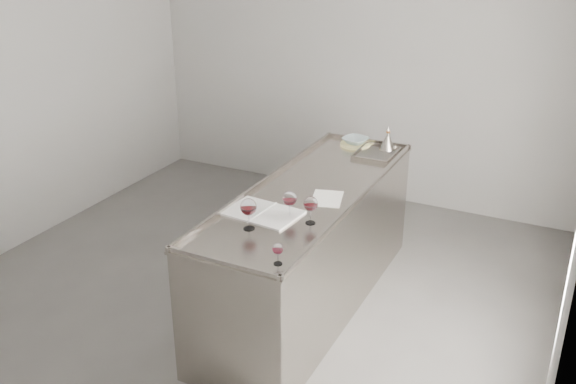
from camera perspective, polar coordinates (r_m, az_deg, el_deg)
The scene contains 11 objects.
room_shell at distance 4.39m, azimuth -5.52°, elevation 5.44°, with size 4.54×5.04×2.84m.
counter at distance 4.78m, azimuth 1.94°, elevation -5.01°, with size 0.77×2.42×0.97m.
wine_glass_left at distance 3.97m, azimuth -3.53°, elevation -1.40°, with size 0.10×0.10×0.20m.
wine_glass_middle at distance 4.11m, azimuth 0.15°, elevation -0.65°, with size 0.09×0.09×0.19m.
wine_glass_right at distance 4.04m, azimuth 2.02°, elevation -1.12°, with size 0.09×0.09×0.18m.
wine_glass_small at distance 3.59m, azimuth -0.91°, elevation -5.14°, with size 0.06×0.06×0.13m.
notebook at distance 4.22m, azimuth -2.28°, elevation -1.85°, with size 0.51×0.38×0.02m.
loose_paper_top at distance 4.45m, azimuth 3.48°, elevation -0.58°, with size 0.20×0.29×0.00m, color silver.
trivet at distance 5.51m, azimuth 5.99°, elevation 4.23°, with size 0.26×0.26×0.02m, color beige.
ceramic_bowl at distance 5.50m, azimuth 6.01°, elevation 4.58°, with size 0.21×0.21×0.05m, color #889B9E.
wine_funnel at distance 5.43m, azimuth 8.84°, elevation 4.37°, with size 0.14×0.14×0.20m.
Camera 1 is at (2.23, -3.54, 2.74)m, focal length 40.00 mm.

